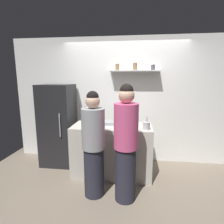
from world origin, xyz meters
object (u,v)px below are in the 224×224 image
object	(u,v)px
refrigerator	(58,125)
baking_pan	(107,123)
person_grey_hoodie	(94,146)
utensil_holder	(146,126)
person_pink_top	(126,145)
wine_bottle_pale_glass	(122,119)
wine_bottle_amber_glass	(119,117)
wine_bottle_dark_glass	(130,119)
wine_bottle_green_glass	(85,116)
water_bottle_plastic	(132,124)

from	to	relation	value
refrigerator	baking_pan	xyz separation A→B (m)	(1.05, -0.22, 0.13)
refrigerator	person_grey_hoodie	xyz separation A→B (m)	(0.97, -0.97, -0.04)
utensil_holder	person_pink_top	distance (m)	0.64
wine_bottle_pale_glass	baking_pan	bearing A→B (deg)	178.82
baking_pan	utensil_holder	world-z (taller)	utensil_holder
wine_bottle_amber_glass	wine_bottle_pale_glass	xyz separation A→B (m)	(0.06, -0.13, -0.01)
wine_bottle_dark_glass	person_pink_top	distance (m)	0.78
wine_bottle_amber_glass	person_grey_hoodie	xyz separation A→B (m)	(-0.30, -0.88, -0.26)
utensil_holder	wine_bottle_dark_glass	bearing A→B (deg)	141.17
wine_bottle_amber_glass	person_grey_hoodie	bearing A→B (deg)	-108.93
wine_bottle_green_glass	wine_bottle_pale_glass	size ratio (longest dim) A/B	1.05
refrigerator	wine_bottle_green_glass	xyz separation A→B (m)	(0.60, -0.08, 0.22)
person_grey_hoodie	person_pink_top	distance (m)	0.48
utensil_holder	wine_bottle_green_glass	size ratio (longest dim) A/B	0.77
wine_bottle_green_glass	person_grey_hoodie	xyz separation A→B (m)	(0.37, -0.89, -0.25)
utensil_holder	person_grey_hoodie	distance (m)	0.95
wine_bottle_green_glass	wine_bottle_dark_glass	bearing A→B (deg)	-12.18
utensil_holder	wine_bottle_green_glass	world-z (taller)	wine_bottle_green_glass
wine_bottle_pale_glass	refrigerator	bearing A→B (deg)	170.27
refrigerator	baking_pan	bearing A→B (deg)	-11.91
utensil_holder	person_pink_top	bearing A→B (deg)	-120.04
refrigerator	wine_bottle_dark_glass	xyz separation A→B (m)	(1.49, -0.27, 0.22)
utensil_holder	water_bottle_plastic	distance (m)	0.25
baking_pan	wine_bottle_amber_glass	size ratio (longest dim) A/B	1.11
refrigerator	wine_bottle_dark_glass	size ratio (longest dim) A/B	5.31
wine_bottle_pale_glass	person_pink_top	world-z (taller)	person_pink_top
utensil_holder	wine_bottle_dark_glass	size ratio (longest dim) A/B	0.72
person_grey_hoodie	person_pink_top	bearing A→B (deg)	91.91
wine_bottle_dark_glass	water_bottle_plastic	xyz separation A→B (m)	(0.03, -0.29, -0.01)
wine_bottle_green_glass	wine_bottle_amber_glass	xyz separation A→B (m)	(0.67, -0.02, 0.01)
baking_pan	person_grey_hoodie	size ratio (longest dim) A/B	0.21
wine_bottle_amber_glass	person_grey_hoodie	world-z (taller)	person_grey_hoodie
wine_bottle_amber_glass	wine_bottle_pale_glass	bearing A→B (deg)	-66.33
utensil_holder	wine_bottle_pale_glass	size ratio (longest dim) A/B	0.80
wine_bottle_dark_glass	water_bottle_plastic	distance (m)	0.29
baking_pan	wine_bottle_dark_glass	xyz separation A→B (m)	(0.43, -0.05, 0.09)
wine_bottle_pale_glass	person_grey_hoodie	distance (m)	0.86
refrigerator	baking_pan	size ratio (longest dim) A/B	4.85
baking_pan	wine_bottle_pale_glass	world-z (taller)	wine_bottle_pale_glass
baking_pan	wine_bottle_green_glass	bearing A→B (deg)	162.13
wine_bottle_pale_glass	water_bottle_plastic	world-z (taller)	wine_bottle_pale_glass
utensil_holder	wine_bottle_dark_glass	xyz separation A→B (m)	(-0.27, 0.22, 0.05)
wine_bottle_dark_glass	wine_bottle_pale_glass	world-z (taller)	wine_bottle_dark_glass
utensil_holder	wine_bottle_green_glass	xyz separation A→B (m)	(-1.16, 0.41, 0.04)
utensil_holder	refrigerator	bearing A→B (deg)	164.56
wine_bottle_green_glass	wine_bottle_pale_glass	bearing A→B (deg)	-11.75
wine_bottle_pale_glass	person_grey_hoodie	xyz separation A→B (m)	(-0.36, -0.74, -0.25)
wine_bottle_amber_glass	person_grey_hoodie	distance (m)	0.96
water_bottle_plastic	person_grey_hoodie	bearing A→B (deg)	-143.17
baking_pan	water_bottle_plastic	size ratio (longest dim) A/B	1.47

